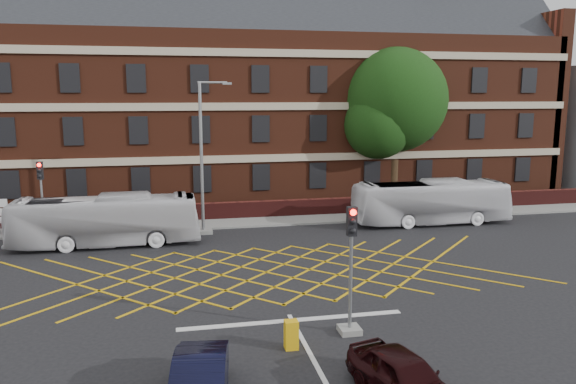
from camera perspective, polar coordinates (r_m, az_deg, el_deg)
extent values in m
plane|color=black|center=(23.35, -1.41, -9.66)|extent=(120.00, 120.00, 0.00)
cube|color=#572516|center=(43.86, -6.64, 7.49)|extent=(50.00, 12.00, 12.00)
cube|color=black|center=(44.02, -6.80, 15.32)|extent=(51.00, 10.61, 10.61)
cube|color=#B7A88C|center=(37.78, -5.83, 8.64)|extent=(50.00, 0.18, 0.50)
cube|color=black|center=(37.86, -5.79, 6.37)|extent=(1.20, 0.14, 1.80)
cylinder|color=#B7A88C|center=(49.36, 15.57, 17.95)|extent=(3.60, 3.60, 6.00)
cube|color=#441312|center=(35.62, -5.16, -1.89)|extent=(56.00, 0.50, 1.10)
cube|color=slate|center=(34.75, -4.96, -3.01)|extent=(60.00, 3.00, 0.12)
cube|color=#CC990C|center=(25.21, -2.23, -8.14)|extent=(8.22, 8.22, 0.02)
cube|color=silver|center=(20.15, 0.42, -12.91)|extent=(8.00, 0.30, 0.02)
imported|color=silver|center=(30.68, -18.01, -2.77)|extent=(9.63, 2.30, 2.68)
imported|color=silver|center=(35.16, 14.33, -1.00)|extent=(9.67, 2.42, 2.68)
imported|color=black|center=(15.09, -9.02, -18.66)|extent=(1.86, 4.04, 1.28)
imported|color=black|center=(15.50, 11.74, -17.95)|extent=(2.43, 4.01, 1.28)
cylinder|color=black|center=(41.39, 10.61, 3.02)|extent=(0.90, 0.90, 5.91)
sphere|color=black|center=(41.11, 10.81, 9.17)|extent=(7.41, 7.41, 7.41)
sphere|color=black|center=(39.86, 9.16, 6.78)|extent=(4.82, 4.82, 4.82)
sphere|color=black|center=(42.46, 12.23, 7.41)|extent=(4.45, 4.45, 4.45)
cube|color=slate|center=(19.29, 6.27, -13.75)|extent=(0.70, 0.70, 0.20)
cylinder|color=gray|center=(18.69, 6.37, -9.11)|extent=(0.12, 0.12, 3.50)
cube|color=black|center=(18.13, 6.49, -2.98)|extent=(0.30, 0.25, 0.95)
sphere|color=#FF0C05|center=(17.93, 6.65, -2.08)|extent=(0.20, 0.20, 0.20)
cube|color=slate|center=(33.32, -23.44, -4.31)|extent=(0.70, 0.70, 0.20)
cylinder|color=gray|center=(32.98, -23.64, -1.53)|extent=(0.12, 0.12, 3.50)
cube|color=black|center=(32.66, -23.89, 2.00)|extent=(0.30, 0.25, 0.95)
sphere|color=#FF0C05|center=(32.49, -23.98, 2.53)|extent=(0.20, 0.20, 0.20)
cube|color=slate|center=(32.44, -8.59, -3.95)|extent=(1.00, 1.00, 0.20)
cylinder|color=gray|center=(31.71, -8.78, 3.29)|extent=(0.18, 0.18, 8.44)
cylinder|color=gray|center=(31.55, -7.70, 10.97)|extent=(1.60, 0.12, 0.12)
cube|color=gray|center=(31.62, -6.22, 10.91)|extent=(0.50, 0.20, 0.12)
cube|color=#E5AC0D|center=(17.97, 0.33, -14.30)|extent=(0.41, 0.36, 0.92)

